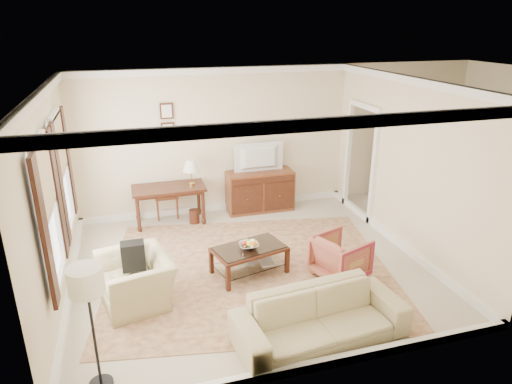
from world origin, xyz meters
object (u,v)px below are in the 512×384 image
striped_armchair (341,255)px  tv (260,149)px  sofa (321,310)px  sideboard (260,191)px  club_armchair (135,273)px  coffee_table (249,253)px  writing_desk (169,192)px

striped_armchair → tv: bearing=-11.9°
sofa → sideboard: bearing=77.8°
club_armchair → sofa: size_ratio=0.49×
tv → sofa: 4.29m
tv → club_armchair: 3.85m
coffee_table → sofa: (0.41, -1.76, 0.06)m
tv → striped_armchair: (0.42, -2.87, -0.96)m
tv → sofa: size_ratio=0.46×
sideboard → coffee_table: sideboard is taller
writing_desk → sideboard: 1.88m
coffee_table → striped_armchair: bearing=-19.5°
club_armchair → sofa: 2.59m
writing_desk → coffee_table: writing_desk is taller
writing_desk → sideboard: sideboard is taller
striped_armchair → coffee_table: bearing=50.2°
club_armchair → coffee_table: bearing=87.0°
tv → sofa: bearing=83.4°
sofa → coffee_table: bearing=97.7°
striped_armchair → sofa: bearing=124.8°
tv → sideboard: bearing=-90.0°
writing_desk → striped_armchair: (2.29, -2.74, -0.27)m
coffee_table → sofa: size_ratio=0.57×
sideboard → coffee_table: size_ratio=1.12×
sideboard → striped_armchair: size_ratio=1.86×
tv → club_armchair: size_ratio=0.92×
writing_desk → sideboard: size_ratio=1.01×
writing_desk → sofa: sofa is taller
striped_armchair → sofa: size_ratio=0.35×
writing_desk → striped_armchair: writing_desk is taller
tv → striped_armchair: 3.06m
sideboard → tv: size_ratio=1.41×
writing_desk → tv: 1.99m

